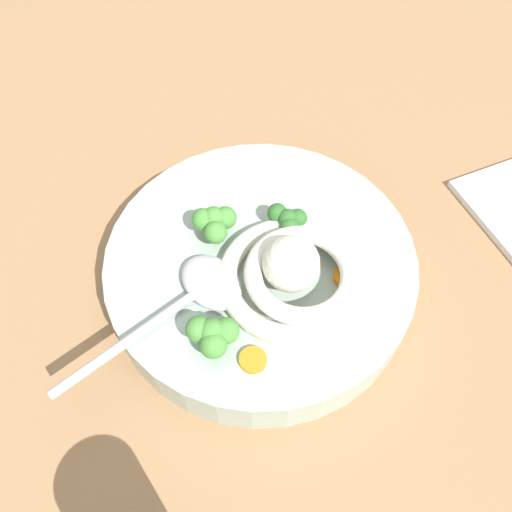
% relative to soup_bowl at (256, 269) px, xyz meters
% --- Properties ---
extents(table_slab, '(1.28, 1.28, 0.04)m').
position_rel_soup_bowl_xyz_m(table_slab, '(0.00, 0.03, -0.05)').
color(table_slab, '#936D47').
rests_on(table_slab, ground).
extents(soup_bowl, '(0.28, 0.28, 0.05)m').
position_rel_soup_bowl_xyz_m(soup_bowl, '(0.00, 0.00, 0.00)').
color(soup_bowl, '#9EB2A3').
rests_on(soup_bowl, table_slab).
extents(noodle_pile, '(0.13, 0.13, 0.05)m').
position_rel_soup_bowl_xyz_m(noodle_pile, '(0.03, -0.03, 0.04)').
color(noodle_pile, silver).
rests_on(noodle_pile, soup_bowl).
extents(soup_spoon, '(0.16, 0.12, 0.02)m').
position_rel_soup_bowl_xyz_m(soup_spoon, '(-0.05, -0.03, 0.03)').
color(soup_spoon, '#B7B7BC').
rests_on(soup_spoon, soup_bowl).
extents(broccoli_floret_right, '(0.04, 0.03, 0.03)m').
position_rel_soup_bowl_xyz_m(broccoli_floret_right, '(-0.03, 0.03, 0.04)').
color(broccoli_floret_right, '#7A9E60').
rests_on(broccoli_floret_right, soup_bowl).
extents(broccoli_floret_far, '(0.03, 0.03, 0.03)m').
position_rel_soup_bowl_xyz_m(broccoli_floret_far, '(0.03, 0.02, 0.04)').
color(broccoli_floret_far, '#7A9E60').
rests_on(broccoli_floret_far, soup_bowl).
extents(broccoli_floret_center, '(0.04, 0.04, 0.03)m').
position_rel_soup_bowl_xyz_m(broccoli_floret_center, '(-0.04, -0.08, 0.04)').
color(broccoli_floret_center, '#7A9E60').
rests_on(broccoli_floret_center, soup_bowl).
extents(carrot_slice_beside_noodles, '(0.02, 0.02, 0.00)m').
position_rel_soup_bowl_xyz_m(carrot_slice_beside_noodles, '(-0.02, -0.10, 0.02)').
color(carrot_slice_beside_noodles, orange).
rests_on(carrot_slice_beside_noodles, soup_bowl).
extents(carrot_slice_near_spoon, '(0.02, 0.02, 0.00)m').
position_rel_soup_bowl_xyz_m(carrot_slice_near_spoon, '(0.03, -0.07, 0.02)').
color(carrot_slice_near_spoon, orange).
rests_on(carrot_slice_near_spoon, soup_bowl).
extents(carrot_slice_extra_b, '(0.02, 0.02, 0.01)m').
position_rel_soup_bowl_xyz_m(carrot_slice_extra_b, '(0.07, -0.03, 0.03)').
color(carrot_slice_extra_b, orange).
rests_on(carrot_slice_extra_b, soup_bowl).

